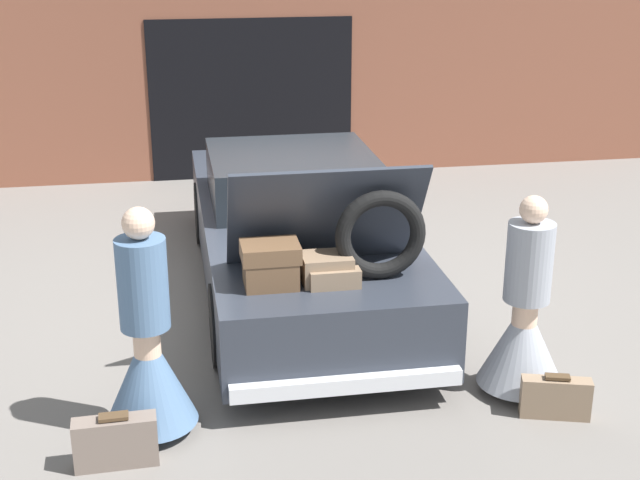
# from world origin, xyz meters

# --- Properties ---
(ground_plane) EXTENTS (40.00, 40.00, 0.00)m
(ground_plane) POSITION_xyz_m (0.00, 0.00, 0.00)
(ground_plane) COLOR slate
(garage_wall_back) EXTENTS (12.00, 0.14, 2.80)m
(garage_wall_back) POSITION_xyz_m (0.00, 4.21, 1.39)
(garage_wall_back) COLOR brown
(garage_wall_back) RESTS_ON ground_plane
(car) EXTENTS (1.84, 4.97, 1.72)m
(car) POSITION_xyz_m (-0.00, -0.01, 0.60)
(car) COLOR #2D333D
(car) RESTS_ON ground_plane
(person_left) EXTENTS (0.65, 0.65, 1.67)m
(person_left) POSITION_xyz_m (-1.40, -2.40, 0.59)
(person_left) COLOR beige
(person_left) RESTS_ON ground_plane
(person_right) EXTENTS (0.66, 0.66, 1.58)m
(person_right) POSITION_xyz_m (1.40, -2.31, 0.56)
(person_right) COLOR beige
(person_right) RESTS_ON ground_plane
(suitcase_beside_left_person) EXTENTS (0.56, 0.18, 0.38)m
(suitcase_beside_left_person) POSITION_xyz_m (-1.63, -2.79, 0.18)
(suitcase_beside_left_person) COLOR #75665B
(suitcase_beside_left_person) RESTS_ON ground_plane
(suitcase_beside_right_person) EXTENTS (0.52, 0.27, 0.34)m
(suitcase_beside_right_person) POSITION_xyz_m (1.51, -2.72, 0.16)
(suitcase_beside_right_person) COLOR #8C7259
(suitcase_beside_right_person) RESTS_ON ground_plane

